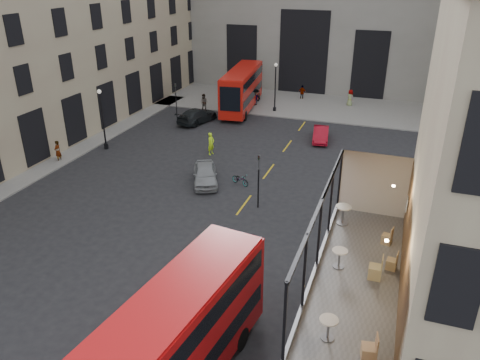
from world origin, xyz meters
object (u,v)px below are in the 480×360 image
(car_b, at_px, (321,134))
(cafe_chair_c, at_px, (392,264))
(street_lamp_a, at_px, (103,123))
(street_lamp_b, at_px, (275,90))
(bus_near, at_px, (165,351))
(bus_far, at_px, (242,87))
(car_a, at_px, (205,174))
(traffic_light_far, at_px, (176,96))
(pedestrian_a, at_px, (204,103))
(bicycle, at_px, (240,179))
(pedestrian_e, at_px, (58,151))
(pedestrian_c, at_px, (302,93))
(cafe_table_near, at_px, (328,326))
(cyclist, at_px, (211,144))
(traffic_light_near, at_px, (259,175))
(cafe_table_mid, at_px, (339,256))
(pedestrian_d, at_px, (350,98))
(car_c, at_px, (197,116))
(cafe_chair_b, at_px, (375,271))
(cafe_chair_a, at_px, (369,352))
(cafe_table_far, at_px, (343,212))
(cafe_chair_d, at_px, (387,239))
(pedestrian_b, at_px, (256,98))

(car_b, distance_m, cafe_chair_c, 26.83)
(street_lamp_a, distance_m, street_lamp_b, 19.42)
(bus_near, xyz_separation_m, bus_far, (-10.20, 37.48, -0.00))
(car_a, xyz_separation_m, car_b, (6.41, 12.01, -0.09))
(traffic_light_far, height_order, pedestrian_a, traffic_light_far)
(bicycle, relative_size, pedestrian_e, 0.88)
(pedestrian_c, bearing_deg, traffic_light_far, 51.32)
(pedestrian_a, xyz_separation_m, cafe_table_near, (19.50, -35.26, 4.14))
(car_b, relative_size, cyclist, 2.01)
(street_lamp_b, bearing_deg, pedestrian_c, 73.68)
(traffic_light_near, height_order, pedestrian_e, traffic_light_near)
(cafe_table_mid, bearing_deg, pedestrian_d, 96.23)
(car_a, distance_m, cafe_table_near, 21.90)
(traffic_light_far, distance_m, street_lamp_b, 10.82)
(traffic_light_near, height_order, car_a, traffic_light_near)
(street_lamp_a, distance_m, car_b, 19.52)
(car_c, relative_size, bicycle, 3.16)
(traffic_light_far, relative_size, cafe_chair_b, 4.08)
(bus_far, distance_m, cyclist, 14.01)
(pedestrian_c, bearing_deg, cafe_table_mid, 107.35)
(car_c, height_order, cafe_chair_a, cafe_chair_a)
(bus_near, xyz_separation_m, pedestrian_e, (-19.50, 18.00, -1.62))
(street_lamp_a, height_order, cafe_table_mid, cafe_table_mid)
(bus_far, xyz_separation_m, pedestrian_c, (5.46, 6.32, -1.65))
(bus_near, bearing_deg, cafe_chair_a, -1.10)
(street_lamp_b, distance_m, bus_near, 38.36)
(pedestrian_e, height_order, cafe_chair_b, cafe_chair_b)
(pedestrian_a, distance_m, pedestrian_c, 12.39)
(cafe_table_far, xyz_separation_m, cafe_chair_d, (1.94, -1.03, -0.33))
(traffic_light_far, relative_size, pedestrian_a, 2.01)
(traffic_light_near, distance_m, pedestrian_c, 28.23)
(traffic_light_near, bearing_deg, car_c, 126.29)
(car_a, bearing_deg, cafe_table_mid, -75.35)
(cyclist, bearing_deg, cafe_chair_a, -130.95)
(street_lamp_b, xyz_separation_m, car_b, (6.54, -7.62, -1.75))
(pedestrian_b, bearing_deg, traffic_light_far, 164.20)
(cyclist, bearing_deg, pedestrian_d, -8.96)
(traffic_light_far, distance_m, cafe_chair_b, 35.71)
(pedestrian_c, bearing_deg, cafe_chair_b, 109.07)
(car_c, xyz_separation_m, cafe_chair_d, (19.85, -25.05, 4.10))
(car_a, distance_m, cafe_chair_c, 19.55)
(cafe_chair_c, bearing_deg, pedestrian_c, 106.89)
(bus_near, relative_size, cafe_table_near, 15.82)
(car_a, bearing_deg, cafe_chair_d, -66.66)
(cafe_table_near, height_order, cafe_chair_c, cafe_chair_c)
(bus_near, distance_m, pedestrian_a, 38.24)
(traffic_light_near, xyz_separation_m, bus_near, (1.50, -15.80, 0.10))
(traffic_light_far, relative_size, car_c, 0.75)
(traffic_light_far, bearing_deg, pedestrian_b, 49.17)
(pedestrian_e, bearing_deg, cafe_table_near, 52.37)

